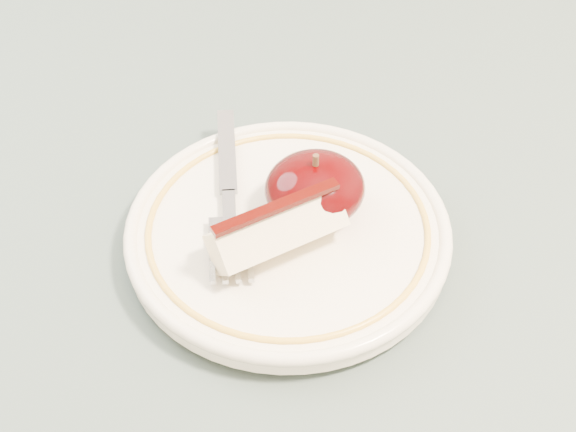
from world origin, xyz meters
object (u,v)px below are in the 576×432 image
object	(u,v)px
plate	(288,231)
table	(269,403)
fork	(229,193)
apple_half	(315,188)

from	to	relation	value
plate	table	bearing A→B (deg)	-121.18
fork	table	bearing A→B (deg)	-168.56
plate	fork	size ratio (longest dim) A/B	1.31
table	apple_half	bearing A→B (deg)	49.47
plate	apple_half	bearing A→B (deg)	20.38
table	apple_half	xyz separation A→B (m)	(0.06, 0.07, 0.13)
table	plate	xyz separation A→B (m)	(0.04, 0.06, 0.10)
table	plate	bearing A→B (deg)	58.82
table	fork	distance (m)	0.15
apple_half	fork	bearing A→B (deg)	148.84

